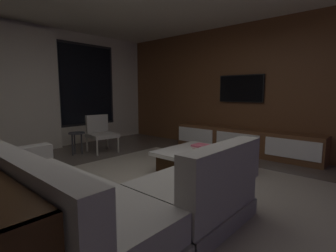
# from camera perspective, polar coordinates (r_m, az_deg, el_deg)

# --- Properties ---
(floor) EXTENTS (9.20, 9.20, 0.00)m
(floor) POSITION_cam_1_polar(r_m,az_deg,el_deg) (3.34, -4.00, -14.87)
(floor) COLOR #564C44
(back_wall_with_window) EXTENTS (6.60, 0.30, 2.70)m
(back_wall_with_window) POSITION_cam_1_polar(r_m,az_deg,el_deg) (6.19, -28.83, 7.35)
(back_wall_with_window) COLOR beige
(back_wall_with_window) RESTS_ON floor
(media_wall) EXTENTS (0.12, 7.80, 2.70)m
(media_wall) POSITION_cam_1_polar(r_m,az_deg,el_deg) (5.66, 18.90, 8.00)
(media_wall) COLOR brown
(media_wall) RESTS_ON floor
(area_rug) EXTENTS (3.20, 3.80, 0.01)m
(area_rug) POSITION_cam_1_polar(r_m,az_deg,el_deg) (3.51, 1.39, -13.59)
(area_rug) COLOR gray
(area_rug) RESTS_ON floor
(sectional_couch) EXTENTS (1.98, 2.50, 0.82)m
(sectional_couch) POSITION_cam_1_polar(r_m,az_deg,el_deg) (2.53, -16.41, -15.62)
(sectional_couch) COLOR gray
(sectional_couch) RESTS_ON floor
(coffee_table) EXTENTS (1.16, 1.16, 0.36)m
(coffee_table) POSITION_cam_1_polar(r_m,az_deg,el_deg) (4.06, 7.39, -7.98)
(coffee_table) COLOR #321D0D
(coffee_table) RESTS_ON floor
(book_stack_on_coffee_table) EXTENTS (0.26, 0.22, 0.11)m
(book_stack_on_coffee_table) POSITION_cam_1_polar(r_m,az_deg,el_deg) (3.97, 7.34, -4.93)
(book_stack_on_coffee_table) COLOR gray
(book_stack_on_coffee_table) RESTS_ON coffee_table
(accent_chair_near_window) EXTENTS (0.61, 0.63, 0.78)m
(accent_chair_near_window) POSITION_cam_1_polar(r_m,az_deg,el_deg) (5.64, -15.00, -1.17)
(accent_chair_near_window) COLOR #B2ADA0
(accent_chair_near_window) RESTS_ON floor
(side_stool) EXTENTS (0.32, 0.32, 0.46)m
(side_stool) POSITION_cam_1_polar(r_m,az_deg,el_deg) (5.49, -19.93, -2.26)
(side_stool) COLOR #333338
(side_stool) RESTS_ON floor
(media_console) EXTENTS (0.46, 3.10, 0.52)m
(media_console) POSITION_cam_1_polar(r_m,az_deg,el_deg) (5.51, 16.73, -3.38)
(media_console) COLOR brown
(media_console) RESTS_ON floor
(mounted_tv) EXTENTS (0.05, 0.99, 0.58)m
(mounted_tv) POSITION_cam_1_polar(r_m,az_deg,el_deg) (5.66, 16.11, 8.11)
(mounted_tv) COLOR black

